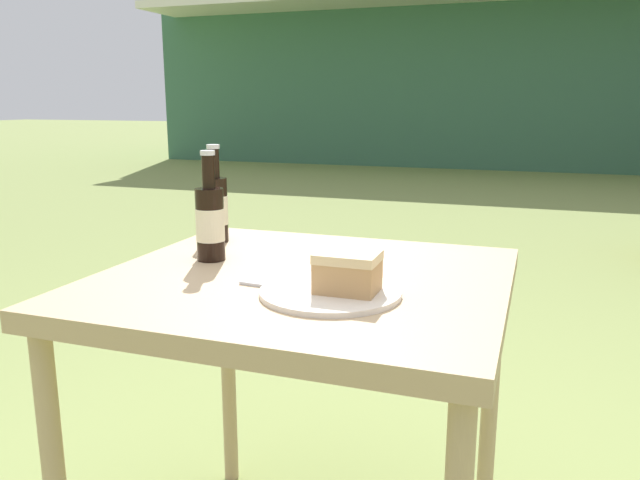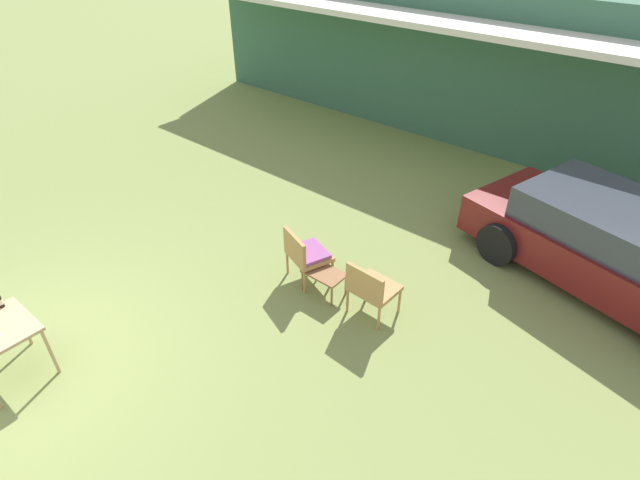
# 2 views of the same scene
# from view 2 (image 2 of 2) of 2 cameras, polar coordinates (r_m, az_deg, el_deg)

# --- Properties ---
(ground_plane) EXTENTS (60.00, 60.00, 0.00)m
(ground_plane) POSITION_cam_2_polar(r_m,az_deg,el_deg) (7.12, -31.26, -12.93)
(ground_plane) COLOR olive
(cabin_building) EXTENTS (11.73, 4.54, 3.22)m
(cabin_building) POSITION_cam_2_polar(r_m,az_deg,el_deg) (13.33, 14.02, 20.66)
(cabin_building) COLOR #38664C
(cabin_building) RESTS_ON ground_plane
(parked_car) EXTENTS (4.58, 2.76, 1.25)m
(parked_car) POSITION_cam_2_polar(r_m,az_deg,el_deg) (8.13, 30.84, -0.79)
(parked_car) COLOR maroon
(parked_car) RESTS_ON ground_plane
(wicker_chair_cushioned) EXTENTS (0.72, 0.69, 0.83)m
(wicker_chair_cushioned) POSITION_cam_2_polar(r_m,az_deg,el_deg) (7.12, -1.65, -1.45)
(wicker_chair_cushioned) COLOR #B2844C
(wicker_chair_cushioned) RESTS_ON ground_plane
(wicker_chair_plain) EXTENTS (0.60, 0.54, 0.83)m
(wicker_chair_plain) POSITION_cam_2_polar(r_m,az_deg,el_deg) (6.55, 5.84, -5.38)
(wicker_chair_plain) COLOR #B2844C
(wicker_chair_plain) RESTS_ON ground_plane
(garden_side_table) EXTENTS (0.58, 0.37, 0.36)m
(garden_side_table) POSITION_cam_2_polar(r_m,az_deg,el_deg) (6.98, 0.47, -3.98)
(garden_side_table) COLOR brown
(garden_side_table) RESTS_ON ground_plane
(cola_bottle_far) EXTENTS (0.06, 0.06, 0.24)m
(cola_bottle_far) POSITION_cam_2_polar(r_m,az_deg,el_deg) (6.89, -32.77, -5.89)
(cola_bottle_far) COLOR black
(cola_bottle_far) RESTS_ON patio_table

